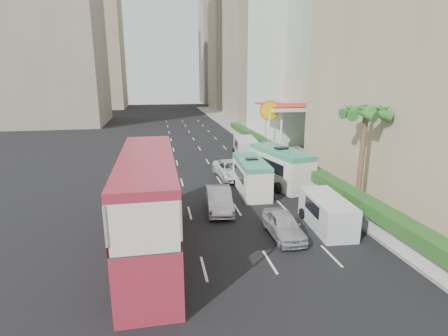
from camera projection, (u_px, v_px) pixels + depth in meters
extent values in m
plane|color=black|center=(265.00, 243.00, 18.77)|extent=(200.00, 200.00, 0.00)
cube|color=#A12637|center=(149.00, 206.00, 17.04)|extent=(2.50, 11.00, 5.06)
imported|color=silver|center=(219.00, 210.00, 23.37)|extent=(1.98, 4.66, 1.49)
imported|color=silver|center=(283.00, 236.00, 19.52)|extent=(1.63, 4.01, 1.36)
imported|color=silver|center=(232.00, 177.00, 30.94)|extent=(2.85, 5.48, 1.47)
cube|color=silver|center=(251.00, 176.00, 26.78)|extent=(2.17, 5.83, 2.55)
cube|color=silver|center=(281.00, 167.00, 28.69)|extent=(3.53, 6.98, 2.95)
cube|color=silver|center=(327.00, 212.00, 20.48)|extent=(2.18, 4.75, 1.85)
cube|color=silver|center=(246.00, 148.00, 38.34)|extent=(2.66, 5.48, 2.11)
cube|color=#99968C|center=(274.00, 147.00, 44.14)|extent=(6.00, 120.00, 0.18)
cube|color=silver|center=(284.00, 164.00, 33.03)|extent=(0.30, 44.00, 1.00)
cube|color=#2D6626|center=(284.00, 155.00, 32.81)|extent=(1.10, 44.00, 0.70)
cylinder|color=brown|center=(362.00, 159.00, 23.13)|extent=(0.36, 0.36, 6.40)
cube|color=silver|center=(288.00, 128.00, 41.75)|extent=(6.50, 8.00, 5.50)
cube|color=tan|center=(237.00, 26.00, 94.20)|extent=(14.00, 14.00, 44.00)
cube|color=gray|center=(222.00, 41.00, 115.61)|extent=(14.00, 14.00, 40.00)
cube|color=tan|center=(90.00, 22.00, 94.45)|extent=(16.00, 16.00, 46.00)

